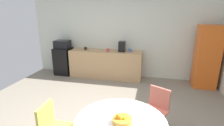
{
  "coord_description": "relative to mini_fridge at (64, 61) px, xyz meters",
  "views": [
    {
      "loc": [
        1.0,
        -2.63,
        2.11
      ],
      "look_at": [
        0.14,
        1.17,
        0.95
      ],
      "focal_mm": 27.82,
      "sensor_mm": 36.0,
      "label": 1
    }
  ],
  "objects": [
    {
      "name": "counter_block",
      "position": [
        1.52,
        0.0,
        -0.01
      ],
      "size": [
        2.34,
        0.6,
        0.9
      ],
      "primitive_type": "cube",
      "color": "tan",
      "rests_on": "ground_plane"
    },
    {
      "name": "chair_yellow",
      "position": [
        1.58,
        -3.35,
        0.06
      ],
      "size": [
        0.42,
        0.42,
        0.83
      ],
      "color": "silver",
      "rests_on": "ground_plane"
    },
    {
      "name": "coffee_maker",
      "position": [
        2.05,
        0.0,
        0.6
      ],
      "size": [
        0.2,
        0.24,
        0.32
      ],
      "primitive_type": "cube",
      "color": "black",
      "rests_on": "counter_block"
    },
    {
      "name": "chair_coral",
      "position": [
        3.09,
        -2.45,
        0.06
      ],
      "size": [
        0.57,
        0.57,
        0.83
      ],
      "color": "silver",
      "rests_on": "ground_plane"
    },
    {
      "name": "mug_green",
      "position": [
        1.61,
        -0.1,
        0.49
      ],
      "size": [
        0.13,
        0.08,
        0.09
      ],
      "color": "#D84C4C",
      "rests_on": "counter_block"
    },
    {
      "name": "mug_white",
      "position": [
        0.83,
        -0.01,
        0.49
      ],
      "size": [
        0.13,
        0.08,
        0.09
      ],
      "color": "black",
      "rests_on": "counter_block"
    },
    {
      "name": "microwave",
      "position": [
        0.0,
        0.0,
        0.59
      ],
      "size": [
        0.48,
        0.38,
        0.26
      ],
      "primitive_type": "cube",
      "color": "black",
      "rests_on": "mini_fridge"
    },
    {
      "name": "mug_red",
      "position": [
        2.29,
        0.03,
        0.49
      ],
      "size": [
        0.13,
        0.08,
        0.09
      ],
      "color": "#3F66BF",
      "rests_on": "counter_block"
    },
    {
      "name": "mini_fridge",
      "position": [
        0.0,
        0.0,
        0.0
      ],
      "size": [
        0.54,
        0.54,
        0.92
      ],
      "primitive_type": "cube",
      "color": "black",
      "rests_on": "ground_plane"
    },
    {
      "name": "fruit_bowl",
      "position": [
        2.63,
        -3.39,
        0.33
      ],
      "size": [
        0.25,
        0.25,
        0.13
      ],
      "color": "gold",
      "rests_on": "round_table"
    },
    {
      "name": "wall_back",
      "position": [
        1.92,
        0.35,
        0.84
      ],
      "size": [
        6.0,
        0.1,
        2.6
      ],
      "primitive_type": "cube",
      "color": "silver",
      "rests_on": "ground_plane"
    },
    {
      "name": "locker_cabinet",
      "position": [
        4.47,
        -0.1,
        0.42
      ],
      "size": [
        0.6,
        0.5,
        1.77
      ],
      "primitive_type": "cube",
      "color": "orange",
      "rests_on": "ground_plane"
    }
  ]
}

